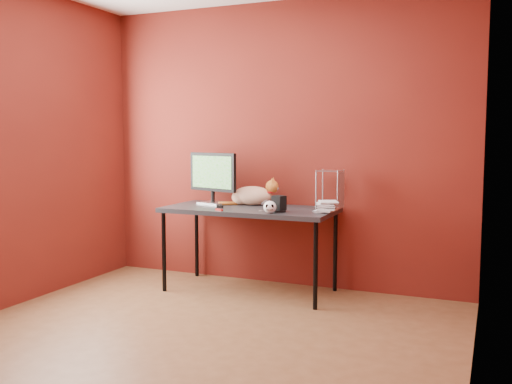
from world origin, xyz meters
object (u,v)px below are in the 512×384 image
at_px(skull_mug, 270,207).
at_px(monitor, 213,176).
at_px(cat, 253,195).
at_px(book_stack, 319,151).
at_px(desk, 250,213).
at_px(speaker, 279,204).

bearing_deg(skull_mug, monitor, 132.29).
distance_m(cat, book_stack, 0.82).
bearing_deg(monitor, desk, 2.99).
distance_m(cat, speaker, 0.53).
bearing_deg(speaker, cat, 157.55).
bearing_deg(book_stack, speaker, -151.47).
bearing_deg(book_stack, cat, 163.94).
height_order(desk, skull_mug, skull_mug).
relative_size(desk, monitor, 2.80).
relative_size(skull_mug, speaker, 0.82).
xyz_separation_m(cat, book_stack, (0.68, -0.20, 0.42)).
height_order(monitor, speaker, monitor).
relative_size(desk, book_stack, 1.47).
relative_size(cat, skull_mug, 4.68).
height_order(monitor, book_stack, book_stack).
bearing_deg(desk, cat, 105.08).
height_order(skull_mug, book_stack, book_stack).
bearing_deg(desk, monitor, 166.09).
xyz_separation_m(skull_mug, speaker, (0.04, 0.12, 0.01)).
xyz_separation_m(monitor, speaker, (0.75, -0.27, -0.20)).
height_order(monitor, cat, monitor).
height_order(cat, speaker, cat).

